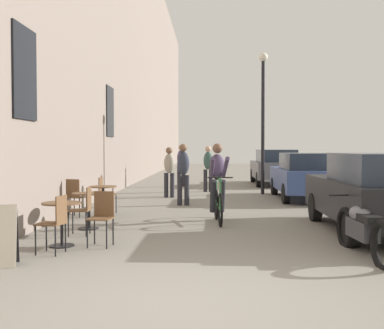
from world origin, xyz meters
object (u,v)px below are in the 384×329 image
at_px(pedestrian_far, 208,166).
at_px(parked_car_third, 275,167).
at_px(pedestrian_near, 183,171).
at_px(parked_car_second, 305,175).
at_px(cafe_table_mid, 88,203).
at_px(cafe_chair_far_toward_wall, 75,195).
at_px(cafe_chair_mid_toward_street, 83,207).
at_px(pedestrian_mid, 169,169).
at_px(cyclist_on_bicycle, 218,185).
at_px(parked_car_nearest, 376,192).
at_px(cafe_table_far, 103,195).
at_px(cafe_chair_near_toward_wall, 102,214).
at_px(parked_motorcycle, 363,229).
at_px(cafe_chair_far_toward_street, 105,192).
at_px(pedestrian_furthest, 181,163).
at_px(street_lamp, 263,105).
at_px(cafe_chair_near_toward_street, 55,220).
at_px(cafe_table_near, 62,215).

xyz_separation_m(pedestrian_far, parked_car_third, (2.90, 3.42, -0.15)).
height_order(pedestrian_near, parked_car_second, pedestrian_near).
distance_m(cafe_table_mid, cafe_chair_far_toward_wall, 1.76).
xyz_separation_m(cafe_chair_mid_toward_street, pedestrian_mid, (1.02, 6.80, 0.40)).
relative_size(cyclist_on_bicycle, parked_car_nearest, 0.41).
relative_size(cafe_table_far, cafe_chair_far_toward_wall, 0.81).
bearing_deg(cafe_table_far, pedestrian_far, 69.62).
bearing_deg(cafe_table_far, pedestrian_near, 53.12).
distance_m(cafe_chair_near_toward_wall, pedestrian_mid, 7.76).
distance_m(cafe_chair_mid_toward_street, cyclist_on_bicycle, 3.06).
bearing_deg(cafe_chair_near_toward_wall, parked_motorcycle, -9.10).
distance_m(cafe_table_mid, pedestrian_near, 4.37).
bearing_deg(cafe_chair_mid_toward_street, parked_car_third, 67.22).
distance_m(cafe_chair_near_toward_wall, cyclist_on_bicycle, 3.32).
bearing_deg(cafe_chair_far_toward_street, pedestrian_furthest, 80.51).
height_order(cafe_chair_mid_toward_street, cyclist_on_bicycle, cyclist_on_bicycle).
distance_m(cafe_chair_far_toward_street, street_lamp, 7.22).
bearing_deg(street_lamp, cafe_chair_near_toward_street, -113.62).
height_order(pedestrian_near, parked_car_third, pedestrian_near).
distance_m(pedestrian_furthest, parked_car_second, 6.38).
bearing_deg(pedestrian_far, pedestrian_furthest, 115.94).
bearing_deg(cafe_chair_far_toward_wall, cafe_table_mid, -65.92).
relative_size(cafe_chair_far_toward_wall, street_lamp, 0.18).
relative_size(pedestrian_near, pedestrian_mid, 1.05).
relative_size(cafe_table_near, street_lamp, 0.15).
xyz_separation_m(cafe_chair_near_toward_wall, pedestrian_mid, (0.47, 7.73, 0.40)).
bearing_deg(parked_car_second, parked_motorcycle, -95.18).
relative_size(cafe_chair_near_toward_street, parked_motorcycle, 0.41).
height_order(cafe_table_mid, street_lamp, street_lamp).
height_order(cafe_chair_mid_toward_street, street_lamp, street_lamp).
height_order(cafe_chair_near_toward_street, street_lamp, street_lamp).
bearing_deg(pedestrian_mid, pedestrian_near, -74.89).
height_order(cafe_table_far, cafe_chair_far_toward_street, cafe_chair_far_toward_street).
xyz_separation_m(cafe_chair_near_toward_street, parked_car_third, (5.19, 13.91, 0.28)).
distance_m(pedestrian_near, parked_car_nearest, 5.78).
bearing_deg(cafe_chair_near_toward_street, pedestrian_near, 75.59).
bearing_deg(street_lamp, cafe_table_mid, -120.09).
height_order(cafe_chair_far_toward_street, pedestrian_mid, pedestrian_mid).
relative_size(pedestrian_mid, parked_car_nearest, 0.38).
bearing_deg(cafe_chair_mid_toward_street, cafe_table_near, -95.05).
bearing_deg(cafe_chair_far_toward_wall, cyclist_on_bicycle, -9.33).
relative_size(pedestrian_near, parked_car_nearest, 0.40).
height_order(cafe_table_far, pedestrian_far, pedestrian_far).
distance_m(cafe_chair_near_toward_wall, parked_car_second, 8.75).
height_order(cafe_chair_far_toward_street, parked_car_second, parked_car_second).
relative_size(pedestrian_near, pedestrian_far, 1.03).
distance_m(pedestrian_near, pedestrian_far, 4.29).
bearing_deg(cafe_chair_near_toward_street, cyclist_on_bicycle, 52.66).
xyz_separation_m(cafe_chair_near_toward_street, cafe_table_mid, (-0.06, 2.24, 0.00)).
relative_size(cafe_table_mid, street_lamp, 0.15).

